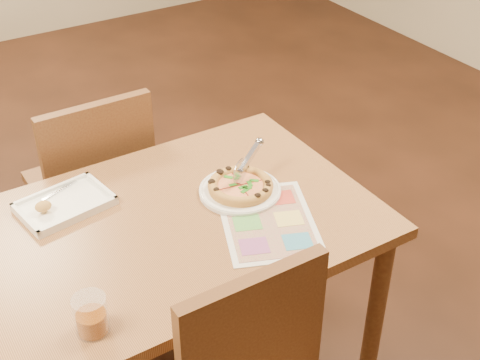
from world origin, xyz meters
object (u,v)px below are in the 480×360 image
chair_far (95,173)px  pizza_cutter (247,162)px  menu (268,221)px  glass_tumbler (91,317)px  dining_table (164,246)px  plate (240,191)px  appetizer_tray (63,205)px  pizza (241,186)px

chair_far → pizza_cutter: chair_far is taller
menu → pizza_cutter: bearing=75.6°
chair_far → glass_tumbler: size_ratio=4.37×
dining_table → chair_far: size_ratio=2.77×
plate → glass_tumbler: bearing=-153.5°
chair_far → appetizer_tray: (-0.23, -0.36, 0.16)m
pizza_cutter → glass_tumbler: (-0.67, -0.34, -0.04)m
chair_far → pizza: (0.29, -0.59, 0.18)m
pizza → menu: 0.18m
plate → appetizer_tray: appetizer_tray is taller
plate → glass_tumbler: size_ratio=2.47×
appetizer_tray → pizza: bearing=-23.1°
chair_far → menu: (0.28, -0.76, 0.16)m
appetizer_tray → dining_table: bearing=-46.2°
dining_table → pizza: bearing=3.2°
chair_far → plate: bearing=116.1°
chair_far → glass_tumbler: 0.98m
dining_table → glass_tumbler: 0.47m
plate → glass_tumbler: (-0.63, -0.31, 0.04)m
plate → appetizer_tray: size_ratio=0.88×
pizza_cutter → appetizer_tray: size_ratio=0.51×
appetizer_tray → menu: (0.51, -0.40, -0.01)m
pizza_cutter → glass_tumbler: bearing=179.7°
dining_table → pizza_cutter: 0.38m
pizza → appetizer_tray: (-0.52, 0.22, -0.02)m
glass_tumbler → menu: glass_tumbler is taller
chair_far → glass_tumbler: bearing=69.3°
pizza → appetizer_tray: size_ratio=0.70×
pizza → menu: bearing=-93.4°
pizza_cutter → appetizer_tray: bearing=133.8°
plate → glass_tumbler: 0.70m
dining_table → glass_tumbler: (-0.34, -0.30, 0.13)m
pizza → chair_far: bearing=116.4°
pizza_cutter → menu: pizza_cutter is taller
chair_far → appetizer_tray: bearing=58.1°
appetizer_tray → chair_far: bearing=58.1°
dining_table → appetizer_tray: (-0.23, 0.24, 0.10)m
plate → pizza_cutter: 0.10m
plate → pizza: pizza is taller
dining_table → pizza: size_ratio=6.11×
plate → appetizer_tray: 0.56m
plate → pizza_cutter: size_ratio=1.71×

